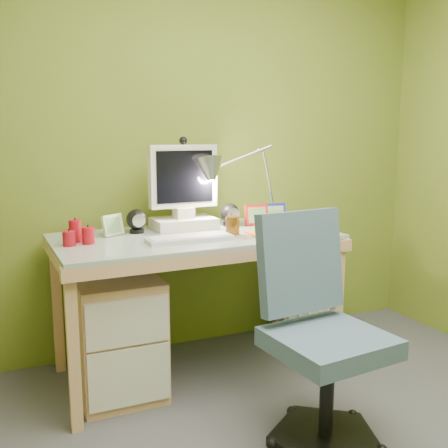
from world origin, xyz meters
name	(u,v)px	position (x,y,z in m)	size (l,w,h in m)	color
wall_back	(184,149)	(0.00, 1.60, 1.20)	(3.20, 0.01, 2.40)	olive
desk	(196,305)	(-0.09, 1.18, 0.39)	(1.44, 0.72, 0.77)	tan
monitor	(183,180)	(-0.09, 1.36, 1.04)	(0.39, 0.23, 0.54)	silver
speaker_left	(136,221)	(-0.36, 1.34, 0.84)	(0.11, 0.11, 0.13)	black
speaker_right	(230,214)	(0.18, 1.34, 0.84)	(0.11, 0.11, 0.13)	black
keyboard	(190,238)	(-0.17, 1.04, 0.78)	(0.43, 0.14, 0.02)	silver
mousepad	(272,233)	(0.29, 1.04, 0.78)	(0.25, 0.18, 0.01)	#C86B1F
mouse	(272,230)	(0.29, 1.04, 0.79)	(0.12, 0.07, 0.04)	white
amber_tumbler	(233,226)	(0.09, 1.10, 0.82)	(0.07, 0.07, 0.09)	brown
candle_cluster	(76,232)	(-0.69, 1.19, 0.83)	(0.14, 0.13, 0.11)	#A90E1A
photo_frame_red	(256,215)	(0.33, 1.30, 0.83)	(0.14, 0.02, 0.12)	red
photo_frame_blue	(274,213)	(0.47, 1.34, 0.83)	(0.13, 0.02, 0.11)	#151893
photo_frame_green	(113,225)	(-0.49, 1.32, 0.83)	(0.13, 0.02, 0.11)	#B0D08F
desk_lamp	(257,168)	(0.36, 1.36, 1.10)	(0.60, 0.26, 0.65)	silver
task_chair	(329,340)	(0.19, 0.35, 0.46)	(0.51, 0.51, 0.92)	#445A70
radiator	(308,299)	(0.80, 1.46, 0.22)	(0.43, 0.17, 0.43)	silver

